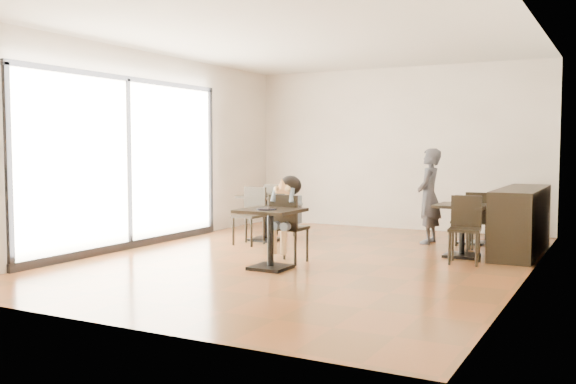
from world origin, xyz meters
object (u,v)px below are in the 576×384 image
Objects in this scene: child at (290,220)px; adult_patron at (429,196)px; cafe_table_mid at (462,231)px; chair_left_b at (249,216)px; cafe_table_back at (471,223)px; chair_left_a at (280,210)px; chair_back_a at (478,216)px; chair_mid_a at (480,222)px; child_table at (270,239)px; chair_mid_b at (465,230)px; child_chair at (290,228)px; chair_back_b at (464,222)px; cafe_table_left at (265,218)px.

adult_patron is at bearing 65.49° from child.
chair_left_b reaches higher than cafe_table_mid.
adult_patron is at bearing -155.22° from cafe_table_back.
chair_back_a is (3.26, 1.31, -0.06)m from chair_left_a.
chair_left_b is (-3.57, -1.01, 0.01)m from chair_mid_a.
cafe_table_mid is 1.12× the size of cafe_table_back.
child_table is at bearing -117.91° from cafe_table_back.
chair_left_b is (-2.61, -1.56, -0.32)m from adult_patron.
chair_left_a is at bearing -166.86° from cafe_table_back.
adult_patron is 3.06m from chair_left_b.
chair_left_b is (-3.57, 0.09, 0.01)m from chair_mid_b.
chair_mid_a is at bearing 58.79° from adult_patron.
chair_left_a is at bearing -58.58° from child_chair.
chair_left_a is at bearing -177.72° from chair_back_b.
chair_mid_a is (2.20, 2.71, 0.07)m from child_table.
cafe_table_left reaches higher than cafe_table_mid.
chair_back_b reaches higher than cafe_table_back.
cafe_table_mid is 0.83× the size of chair_mid_a.
adult_patron reaches higher than chair_back_a.
chair_mid_a is (0.96, -0.55, -0.33)m from adult_patron.
chair_back_a is 1.10m from chair_back_b.
chair_mid_b is (0.96, -1.65, -0.33)m from adult_patron.
child is 1.53× the size of cafe_table_left.
child_chair reaches higher than cafe_table_mid.
adult_patron is (1.24, 3.26, 0.40)m from child_table.
chair_left_a reaches higher than cafe_table_back.
chair_left_b is 1.13× the size of chair_back_a.
chair_back_b is at bearing 95.90° from chair_mid_b.
cafe_table_left is (-1.37, 1.70, -0.21)m from child.
chair_mid_b is 1.12× the size of chair_back_a.
adult_patron reaches higher than cafe_table_left.
child is 0.76× the size of adult_patron.
chair_back_a is (-0.31, 2.50, -0.05)m from chair_mid_b.
chair_back_a reaches higher than cafe_table_mid.
child_table is at bearing -47.09° from chair_left_b.
cafe_table_mid is 0.58m from chair_mid_a.
child_chair is 1.15× the size of chair_back_b.
cafe_table_back is at bearing 92.43° from chair_mid_b.
child_chair reaches higher than chair_back_b.
child_chair is 1.03× the size of chair_mid_a.
chair_back_b is (3.26, 0.76, 0.02)m from cafe_table_left.
child_chair is 1.79m from chair_left_b.
chair_mid_a reaches higher than child_table.
cafe_table_left is 0.85× the size of chair_mid_b.
cafe_table_back is 0.83× the size of chair_back_b.
child reaches higher than child_table.
child_chair is 2.99m from adult_patron.
adult_patron is 0.79m from chair_back_b.
cafe_table_back is 3.75m from chair_left_b.
cafe_table_mid is at bearing 46.60° from child_table.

